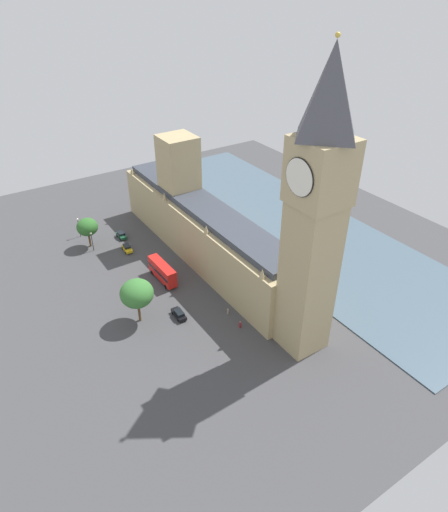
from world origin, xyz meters
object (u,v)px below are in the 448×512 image
object	(u,v)px
pedestrian_opposite_hall	(228,311)
double_decker_bus_kerbside	(162,271)
parliament_building	(201,225)
car_dark_green_trailing	(121,235)
plane_tree_far_end	(87,227)
car_black_corner	(179,314)
car_yellow_cab_leading	(127,248)
clock_tower	(316,213)
plane_tree_under_trees	(137,293)
pedestrian_by_river_gate	(240,325)
street_lamp_midblock	(78,224)
street_lamp_near_tower	(92,238)

from	to	relation	value
pedestrian_opposite_hall	double_decker_bus_kerbside	bearing A→B (deg)	76.71
parliament_building	car_dark_green_trailing	size ratio (longest dim) A/B	16.37
double_decker_bus_kerbside	plane_tree_far_end	xyz separation A→B (m)	(9.59, -25.60, 3.42)
car_dark_green_trailing	car_black_corner	bearing A→B (deg)	86.08
pedestrian_opposite_hall	plane_tree_far_end	xyz separation A→B (m)	(15.82, -45.30, 5.34)
car_dark_green_trailing	car_yellow_cab_leading	size ratio (longest dim) A/B	0.97
parliament_building	car_black_corner	size ratio (longest dim) A/B	14.90
clock_tower	plane_tree_under_trees	bearing A→B (deg)	-44.62
parliament_building	plane_tree_under_trees	xyz separation A→B (m)	(25.80, 16.68, -1.14)
car_yellow_cab_leading	parliament_building	bearing A→B (deg)	148.59
car_yellow_cab_leading	pedestrian_by_river_gate	size ratio (longest dim) A/B	2.63
plane_tree_under_trees	street_lamp_midblock	distance (m)	43.42
parliament_building	street_lamp_near_tower	size ratio (longest dim) A/B	12.37
plane_tree_far_end	pedestrian_by_river_gate	bearing A→B (deg)	107.06
pedestrian_by_river_gate	street_lamp_near_tower	xyz separation A→B (m)	(15.61, -47.80, 3.28)
double_decker_bus_kerbside	street_lamp_near_tower	xyz separation A→B (m)	(9.69, -22.85, 1.40)
clock_tower	street_lamp_near_tower	bearing A→B (deg)	-68.14
car_yellow_cab_leading	car_black_corner	size ratio (longest dim) A/B	0.93
double_decker_bus_kerbside	car_black_corner	world-z (taller)	double_decker_bus_kerbside
street_lamp_near_tower	street_lamp_midblock	xyz separation A→B (m)	(0.50, -9.53, 0.09)
clock_tower	plane_tree_far_end	world-z (taller)	clock_tower
parliament_building	pedestrian_by_river_gate	size ratio (longest dim) A/B	41.88
car_black_corner	clock_tower	bearing A→B (deg)	-47.76
plane_tree_far_end	double_decker_bus_kerbside	bearing A→B (deg)	110.54
car_yellow_cab_leading	plane_tree_far_end	xyz separation A→B (m)	(7.56, -7.96, 5.16)
pedestrian_opposite_hall	street_lamp_near_tower	size ratio (longest dim) A/B	0.28
pedestrian_by_river_gate	street_lamp_near_tower	size ratio (longest dim) A/B	0.30
pedestrian_opposite_hall	plane_tree_under_trees	world-z (taller)	plane_tree_under_trees
plane_tree_far_end	clock_tower	bearing A→B (deg)	110.89
plane_tree_far_end	plane_tree_under_trees	bearing A→B (deg)	87.58
parliament_building	plane_tree_under_trees	distance (m)	30.75
car_yellow_cab_leading	pedestrian_opposite_hall	bearing A→B (deg)	106.45
pedestrian_by_river_gate	plane_tree_under_trees	distance (m)	23.08
clock_tower	plane_tree_under_trees	size ratio (longest dim) A/B	5.53
car_dark_green_trailing	plane_tree_far_end	bearing A→B (deg)	-2.43
car_dark_green_trailing	car_yellow_cab_leading	bearing A→B (deg)	79.21
car_dark_green_trailing	pedestrian_by_river_gate	distance (m)	50.54
clock_tower	car_dark_green_trailing	distance (m)	68.74
double_decker_bus_kerbside	pedestrian_opposite_hall	xyz separation A→B (m)	(-6.23, 19.71, -1.93)
car_black_corner	car_dark_green_trailing	bearing A→B (deg)	88.53
clock_tower	car_yellow_cab_leading	world-z (taller)	clock_tower
car_yellow_cab_leading	pedestrian_opposite_hall	world-z (taller)	car_yellow_cab_leading
street_lamp_midblock	plane_tree_under_trees	bearing A→B (deg)	88.74
clock_tower	double_decker_bus_kerbside	distance (m)	46.84
car_black_corner	pedestrian_opposite_hall	size ratio (longest dim) A/B	3.00
street_lamp_near_tower	pedestrian_opposite_hall	bearing A→B (deg)	110.50
plane_tree_far_end	car_yellow_cab_leading	bearing A→B (deg)	133.52
plane_tree_far_end	street_lamp_midblock	world-z (taller)	plane_tree_far_end
car_black_corner	plane_tree_far_end	xyz separation A→B (m)	(6.14, -40.25, 5.16)
clock_tower	car_black_corner	bearing A→B (deg)	-50.44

